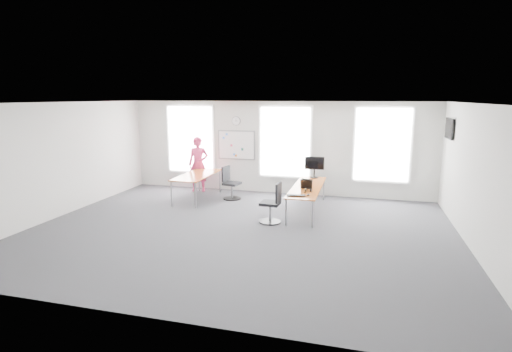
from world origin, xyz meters
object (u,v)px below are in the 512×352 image
(chair_left, at_px, (230,185))
(desk_right, at_px, (307,188))
(keyboard, at_px, (296,196))
(person, at_px, (198,164))
(headphones, at_px, (308,190))
(chair_right, at_px, (273,205))
(monitor, at_px, (314,165))
(desk_left, at_px, (197,176))

(chair_left, bearing_deg, desk_right, -95.60)
(chair_left, height_order, keyboard, chair_left)
(person, bearing_deg, keyboard, -49.16)
(desk_right, bearing_deg, chair_left, 163.02)
(chair_left, xyz_separation_m, headphones, (2.60, -1.37, 0.31))
(chair_right, distance_m, headphones, 1.06)
(person, xyz_separation_m, headphones, (3.96, -2.10, -0.16))
(person, height_order, keyboard, person)
(desk_right, distance_m, chair_right, 1.44)
(monitor, bearing_deg, keyboard, -97.50)
(desk_left, distance_m, chair_right, 3.28)
(desk_right, height_order, keyboard, keyboard)
(desk_right, bearing_deg, chair_right, -119.26)
(person, relative_size, headphones, 10.16)
(keyboard, height_order, headphones, headphones)
(desk_left, bearing_deg, person, 110.78)
(desk_right, xyz_separation_m, desk_left, (-3.48, 0.48, 0.06))
(chair_right, bearing_deg, person, -128.41)
(chair_right, distance_m, person, 4.21)
(headphones, bearing_deg, monitor, 93.59)
(desk_left, height_order, person, person)
(desk_right, height_order, chair_right, chair_right)
(desk_right, height_order, person, person)
(desk_left, bearing_deg, headphones, -16.90)
(desk_left, xyz_separation_m, person, (-0.39, 1.02, 0.20))
(monitor, bearing_deg, desk_left, -171.31)
(desk_left, bearing_deg, keyboard, -25.83)
(chair_left, bearing_deg, person, 73.22)
(desk_right, xyz_separation_m, keyboard, (-0.13, -1.15, 0.06))
(chair_left, xyz_separation_m, monitor, (2.54, 0.47, 0.65))
(chair_right, distance_m, chair_left, 2.70)
(chair_right, bearing_deg, desk_right, 153.21)
(chair_left, bearing_deg, monitor, -68.03)
(desk_left, bearing_deg, desk_right, -7.78)
(chair_right, xyz_separation_m, headphones, (0.80, 0.64, 0.30))
(chair_left, relative_size, monitor, 1.57)
(keyboard, bearing_deg, monitor, 68.12)
(desk_left, relative_size, keyboard, 4.75)
(desk_left, relative_size, monitor, 3.31)
(person, bearing_deg, chair_right, -54.80)
(chair_left, relative_size, keyboard, 2.25)
(headphones, relative_size, monitor, 0.28)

